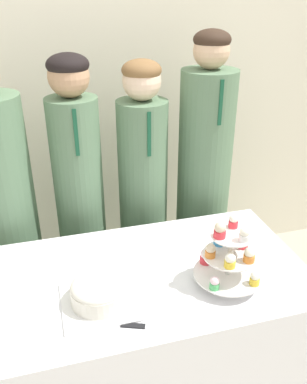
{
  "coord_description": "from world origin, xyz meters",
  "views": [
    {
      "loc": [
        -0.25,
        -0.92,
        1.79
      ],
      "look_at": [
        0.12,
        0.41,
        1.09
      ],
      "focal_mm": 38.0,
      "sensor_mm": 36.0,
      "label": 1
    }
  ],
  "objects_px": {
    "student_0": "(7,220)",
    "student_2": "(143,202)",
    "student_1": "(81,205)",
    "round_cake": "(99,291)",
    "cupcake_stand": "(229,254)",
    "cake_knife": "(148,327)",
    "student_3": "(203,187)"
  },
  "relations": [
    {
      "from": "student_0",
      "to": "student_2",
      "type": "distance_m",
      "value": 0.72
    },
    {
      "from": "round_cake",
      "to": "cake_knife",
      "type": "distance_m",
      "value": 0.22
    },
    {
      "from": "student_2",
      "to": "student_0",
      "type": "bearing_deg",
      "value": 180.0
    },
    {
      "from": "round_cake",
      "to": "cupcake_stand",
      "type": "height_order",
      "value": "cupcake_stand"
    },
    {
      "from": "cupcake_stand",
      "to": "student_3",
      "type": "distance_m",
      "value": 0.8
    },
    {
      "from": "student_0",
      "to": "student_2",
      "type": "relative_size",
      "value": 1.04
    },
    {
      "from": "cupcake_stand",
      "to": "student_1",
      "type": "distance_m",
      "value": 0.91
    },
    {
      "from": "cupcake_stand",
      "to": "student_0",
      "type": "bearing_deg",
      "value": 138.57
    },
    {
      "from": "cake_knife",
      "to": "student_1",
      "type": "relative_size",
      "value": 0.18
    },
    {
      "from": "round_cake",
      "to": "student_1",
      "type": "distance_m",
      "value": 0.74
    },
    {
      "from": "student_1",
      "to": "round_cake",
      "type": "bearing_deg",
      "value": -91.32
    },
    {
      "from": "cake_knife",
      "to": "student_2",
      "type": "distance_m",
      "value": 0.94
    },
    {
      "from": "round_cake",
      "to": "cupcake_stand",
      "type": "xyz_separation_m",
      "value": [
        0.51,
        -0.02,
        0.08
      ]
    },
    {
      "from": "round_cake",
      "to": "cake_knife",
      "type": "relative_size",
      "value": 1.02
    },
    {
      "from": "student_1",
      "to": "student_3",
      "type": "distance_m",
      "value": 0.69
    },
    {
      "from": "round_cake",
      "to": "student_1",
      "type": "relative_size",
      "value": 0.18
    },
    {
      "from": "cake_knife",
      "to": "student_3",
      "type": "height_order",
      "value": "student_3"
    },
    {
      "from": "cake_knife",
      "to": "student_1",
      "type": "bearing_deg",
      "value": 118.98
    },
    {
      "from": "student_1",
      "to": "student_2",
      "type": "xyz_separation_m",
      "value": [
        0.34,
        0.0,
        -0.03
      ]
    },
    {
      "from": "cupcake_stand",
      "to": "student_2",
      "type": "xyz_separation_m",
      "value": [
        -0.15,
        0.76,
        -0.15
      ]
    },
    {
      "from": "cupcake_stand",
      "to": "student_0",
      "type": "xyz_separation_m",
      "value": [
        -0.86,
        0.76,
        -0.15
      ]
    },
    {
      "from": "student_1",
      "to": "student_0",
      "type": "bearing_deg",
      "value": 180.0
    },
    {
      "from": "student_3",
      "to": "student_2",
      "type": "bearing_deg",
      "value": -180.0
    },
    {
      "from": "cupcake_stand",
      "to": "student_1",
      "type": "xyz_separation_m",
      "value": [
        -0.49,
        0.76,
        -0.12
      ]
    },
    {
      "from": "student_0",
      "to": "round_cake",
      "type": "bearing_deg",
      "value": -64.25
    },
    {
      "from": "round_cake",
      "to": "student_2",
      "type": "relative_size",
      "value": 0.19
    },
    {
      "from": "student_0",
      "to": "student_3",
      "type": "relative_size",
      "value": 0.96
    },
    {
      "from": "cupcake_stand",
      "to": "student_2",
      "type": "bearing_deg",
      "value": 100.93
    },
    {
      "from": "cake_knife",
      "to": "cupcake_stand",
      "type": "height_order",
      "value": "cupcake_stand"
    },
    {
      "from": "round_cake",
      "to": "student_0",
      "type": "xyz_separation_m",
      "value": [
        -0.36,
        0.74,
        -0.07
      ]
    },
    {
      "from": "round_cake",
      "to": "student_0",
      "type": "relative_size",
      "value": 0.18
    },
    {
      "from": "cake_knife",
      "to": "student_3",
      "type": "distance_m",
      "value": 1.07
    }
  ]
}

